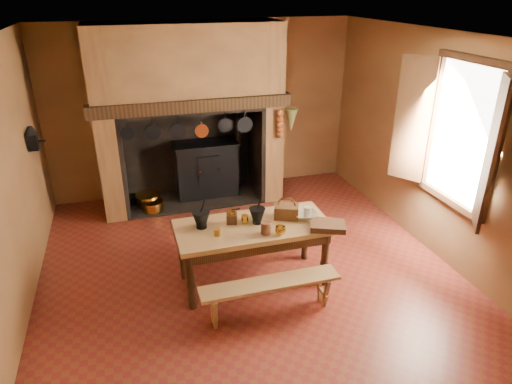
# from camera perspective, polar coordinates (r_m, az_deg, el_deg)

# --- Properties ---
(floor) EXTENTS (5.50, 5.50, 0.00)m
(floor) POSITION_cam_1_polar(r_m,az_deg,el_deg) (5.77, -0.86, -10.07)
(floor) COLOR maroon
(floor) RESTS_ON ground
(ceiling) EXTENTS (5.50, 5.50, 0.00)m
(ceiling) POSITION_cam_1_polar(r_m,az_deg,el_deg) (4.77, -1.08, 18.80)
(ceiling) COLOR silver
(ceiling) RESTS_ON back_wall
(back_wall) EXTENTS (5.00, 0.02, 2.80)m
(back_wall) POSITION_cam_1_polar(r_m,az_deg,el_deg) (7.67, -6.61, 10.22)
(back_wall) COLOR #9C6E3E
(back_wall) RESTS_ON floor
(wall_left) EXTENTS (0.02, 5.50, 2.80)m
(wall_left) POSITION_cam_1_polar(r_m,az_deg,el_deg) (5.10, -29.14, -0.35)
(wall_left) COLOR #9C6E3E
(wall_left) RESTS_ON floor
(wall_right) EXTENTS (0.02, 5.50, 2.80)m
(wall_right) POSITION_cam_1_polar(r_m,az_deg,el_deg) (6.22, 21.91, 5.17)
(wall_right) COLOR #9C6E3E
(wall_right) RESTS_ON floor
(wall_front) EXTENTS (5.00, 0.02, 2.80)m
(wall_front) POSITION_cam_1_polar(r_m,az_deg,el_deg) (2.91, 14.48, -16.58)
(wall_front) COLOR #9C6E3E
(wall_front) RESTS_ON floor
(chimney_breast) EXTENTS (2.95, 0.96, 2.80)m
(chimney_breast) POSITION_cam_1_polar(r_m,az_deg,el_deg) (7.11, -8.54, 12.38)
(chimney_breast) COLOR #9C6E3E
(chimney_breast) RESTS_ON floor
(iron_range) EXTENTS (1.12, 0.55, 1.60)m
(iron_range) POSITION_cam_1_polar(r_m,az_deg,el_deg) (7.66, -6.18, 3.01)
(iron_range) COLOR black
(iron_range) RESTS_ON floor
(hearth_pans) EXTENTS (0.51, 0.62, 0.20)m
(hearth_pans) POSITION_cam_1_polar(r_m,az_deg,el_deg) (7.51, -13.28, -1.24)
(hearth_pans) COLOR #BB892B
(hearth_pans) RESTS_ON floor
(hanging_pans) EXTENTS (1.92, 0.29, 0.27)m
(hanging_pans) POSITION_cam_1_polar(r_m,az_deg,el_deg) (6.73, -7.98, 7.76)
(hanging_pans) COLOR black
(hanging_pans) RESTS_ON chimney_breast
(onion_string) EXTENTS (0.12, 0.10, 0.46)m
(onion_string) POSITION_cam_1_polar(r_m,az_deg,el_deg) (7.03, 2.99, 8.44)
(onion_string) COLOR #A44E1E
(onion_string) RESTS_ON chimney_breast
(herb_bunch) EXTENTS (0.20, 0.20, 0.35)m
(herb_bunch) POSITION_cam_1_polar(r_m,az_deg,el_deg) (7.08, 4.39, 8.93)
(herb_bunch) COLOR #505528
(herb_bunch) RESTS_ON chimney_breast
(window) EXTENTS (0.39, 1.75, 1.76)m
(window) POSITION_cam_1_polar(r_m,az_deg,el_deg) (5.75, 23.54, 6.56)
(window) COLOR white
(window) RESTS_ON wall_right
(wall_coffee_mill) EXTENTS (0.23, 0.16, 0.31)m
(wall_coffee_mill) POSITION_cam_1_polar(r_m,az_deg,el_deg) (6.48, -26.23, 6.22)
(wall_coffee_mill) COLOR black
(wall_coffee_mill) RESTS_ON wall_left
(work_table) EXTENTS (1.77, 0.79, 0.77)m
(work_table) POSITION_cam_1_polar(r_m,az_deg,el_deg) (5.29, -0.36, -5.29)
(work_table) COLOR #A4834B
(work_table) RESTS_ON floor
(bench_front) EXTENTS (1.51, 0.26, 0.43)m
(bench_front) POSITION_cam_1_polar(r_m,az_deg,el_deg) (4.95, 1.78, -12.15)
(bench_front) COLOR #A4834B
(bench_front) RESTS_ON floor
(bench_back) EXTENTS (1.45, 0.25, 0.41)m
(bench_back) POSITION_cam_1_polar(r_m,az_deg,el_deg) (6.02, -2.14, -5.06)
(bench_back) COLOR #A4834B
(bench_back) RESTS_ON floor
(mortar_large) EXTENTS (0.20, 0.20, 0.35)m
(mortar_large) POSITION_cam_1_polar(r_m,az_deg,el_deg) (5.16, -6.87, -3.31)
(mortar_large) COLOR black
(mortar_large) RESTS_ON work_table
(mortar_small) EXTENTS (0.19, 0.19, 0.32)m
(mortar_small) POSITION_cam_1_polar(r_m,az_deg,el_deg) (5.22, 0.15, -2.88)
(mortar_small) COLOR black
(mortar_small) RESTS_ON work_table
(coffee_grinder) EXTENTS (0.17, 0.14, 0.18)m
(coffee_grinder) POSITION_cam_1_polar(r_m,az_deg,el_deg) (5.25, -3.04, -3.20)
(coffee_grinder) COLOR #3A2512
(coffee_grinder) RESTS_ON work_table
(brass_mug_a) EXTENTS (0.09, 0.09, 0.08)m
(brass_mug_a) POSITION_cam_1_polar(r_m,az_deg,el_deg) (5.02, -4.87, -5.02)
(brass_mug_a) COLOR #BB892B
(brass_mug_a) RESTS_ON work_table
(brass_mug_b) EXTENTS (0.11, 0.11, 0.09)m
(brass_mug_b) POSITION_cam_1_polar(r_m,az_deg,el_deg) (5.26, -1.40, -3.41)
(brass_mug_b) COLOR #BB892B
(brass_mug_b) RESTS_ON work_table
(mixing_bowl) EXTENTS (0.31, 0.31, 0.07)m
(mixing_bowl) POSITION_cam_1_polar(r_m,az_deg,el_deg) (5.41, 6.12, -2.83)
(mixing_bowl) COLOR beige
(mixing_bowl) RESTS_ON work_table
(stoneware_crock) EXTENTS (0.13, 0.13, 0.14)m
(stoneware_crock) POSITION_cam_1_polar(r_m,az_deg,el_deg) (5.03, 1.24, -4.51)
(stoneware_crock) COLOR brown
(stoneware_crock) RESTS_ON work_table
(glass_jar) EXTENTS (0.10, 0.10, 0.16)m
(glass_jar) POSITION_cam_1_polar(r_m,az_deg,el_deg) (5.35, 6.47, -2.65)
(glass_jar) COLOR beige
(glass_jar) RESTS_ON work_table
(wicker_basket) EXTENTS (0.33, 0.29, 0.27)m
(wicker_basket) POSITION_cam_1_polar(r_m,az_deg,el_deg) (5.37, 3.82, -2.35)
(wicker_basket) COLOR #533619
(wicker_basket) RESTS_ON work_table
(wooden_tray) EXTENTS (0.47, 0.41, 0.07)m
(wooden_tray) POSITION_cam_1_polar(r_m,az_deg,el_deg) (5.21, 8.97, -4.17)
(wooden_tray) COLOR #3A2512
(wooden_tray) RESTS_ON work_table
(brass_cup) EXTENTS (0.13, 0.13, 0.09)m
(brass_cup) POSITION_cam_1_polar(r_m,az_deg,el_deg) (5.03, 3.07, -4.80)
(brass_cup) COLOR #BB892B
(brass_cup) RESTS_ON work_table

